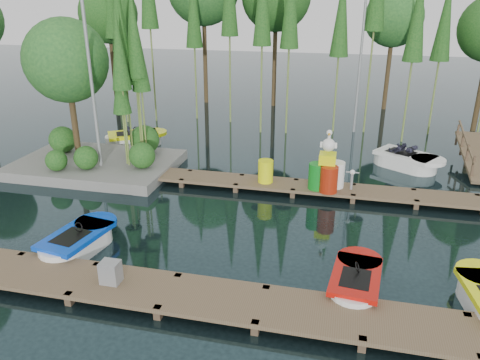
% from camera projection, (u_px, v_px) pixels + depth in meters
% --- Properties ---
extents(ground_plane, '(90.00, 90.00, 0.00)m').
position_uv_depth(ground_plane, '(221.00, 217.00, 14.80)').
color(ground_plane, '#1A2C30').
extents(near_dock, '(18.00, 1.50, 0.50)m').
position_uv_depth(near_dock, '(168.00, 292.00, 10.65)').
color(near_dock, brown).
rests_on(near_dock, ground).
extents(far_dock, '(15.00, 1.20, 0.50)m').
position_uv_depth(far_dock, '(266.00, 184.00, 16.77)').
color(far_dock, brown).
rests_on(far_dock, ground).
extents(island, '(6.20, 4.20, 6.75)m').
position_uv_depth(island, '(85.00, 88.00, 17.94)').
color(island, slate).
rests_on(island, ground).
extents(tree_screen, '(34.42, 18.53, 10.31)m').
position_uv_depth(tree_screen, '(237.00, 4.00, 22.55)').
color(tree_screen, '#42321C').
rests_on(tree_screen, ground).
extents(lamp_island, '(0.30, 0.30, 7.25)m').
position_uv_depth(lamp_island, '(89.00, 63.00, 16.66)').
color(lamp_island, gray).
rests_on(lamp_island, ground).
extents(lamp_rear, '(0.30, 0.30, 7.25)m').
position_uv_depth(lamp_rear, '(362.00, 46.00, 22.31)').
color(lamp_rear, gray).
rests_on(lamp_rear, ground).
extents(boat_blue, '(1.56, 2.74, 0.87)m').
position_uv_depth(boat_blue, '(78.00, 242.00, 12.77)').
color(boat_blue, white).
rests_on(boat_blue, ground).
extents(boat_red, '(1.32, 2.50, 0.81)m').
position_uv_depth(boat_red, '(355.00, 283.00, 11.00)').
color(boat_red, white).
rests_on(boat_red, ground).
extents(boat_yellow_far, '(3.09, 2.54, 1.42)m').
position_uv_depth(boat_yellow_far, '(134.00, 139.00, 21.67)').
color(boat_yellow_far, white).
rests_on(boat_yellow_far, ground).
extents(boat_white_far, '(3.13, 2.66, 1.37)m').
position_uv_depth(boat_white_far, '(406.00, 160.00, 18.86)').
color(boat_white_far, white).
rests_on(boat_white_far, ground).
extents(utility_cabinet, '(0.44, 0.37, 0.54)m').
position_uv_depth(utility_cabinet, '(111.00, 272.00, 10.83)').
color(utility_cabinet, gray).
rests_on(utility_cabinet, near_dock).
extents(yellow_barrel, '(0.54, 0.54, 0.81)m').
position_uv_depth(yellow_barrel, '(266.00, 171.00, 16.60)').
color(yellow_barrel, '#F0FB0D').
rests_on(yellow_barrel, far_dock).
extents(drum_cluster, '(1.21, 1.11, 2.09)m').
position_uv_depth(drum_cluster, '(327.00, 172.00, 15.92)').
color(drum_cluster, '#0E7F1C').
rests_on(drum_cluster, far_dock).
extents(seagull_post, '(0.45, 0.24, 0.71)m').
position_uv_depth(seagull_post, '(352.00, 176.00, 15.93)').
color(seagull_post, gray).
rests_on(seagull_post, far_dock).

